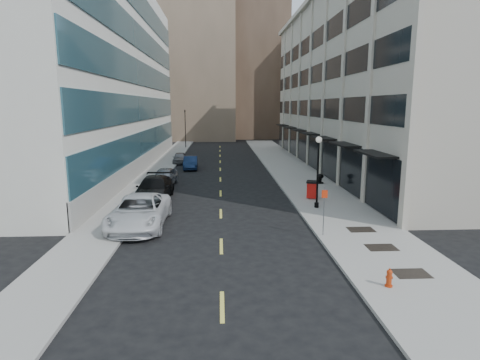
{
  "coord_description": "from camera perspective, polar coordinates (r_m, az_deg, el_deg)",
  "views": [
    {
      "loc": [
        -0.03,
        -16.74,
        6.79
      ],
      "look_at": [
        1.26,
        8.74,
        2.03
      ],
      "focal_mm": 30.0,
      "sensor_mm": 36.0,
      "label": 1
    }
  ],
  "objects": [
    {
      "name": "skyline_tan_far",
      "position": [
        95.85,
        -11.58,
        12.87
      ],
      "size": [
        12.0,
        14.0,
        22.0
      ],
      "primitive_type": "cube",
      "color": "#846C56",
      "rests_on": "ground"
    },
    {
      "name": "traffic_signal",
      "position": [
        64.98,
        -7.84,
        9.52
      ],
      "size": [
        0.66,
        0.66,
        6.98
      ],
      "color": "black",
      "rests_on": "ground"
    },
    {
      "name": "sidewalk_left",
      "position": [
        37.9,
        -12.69,
        0.1
      ],
      "size": [
        3.0,
        80.0,
        0.15
      ],
      "primitive_type": "cube",
      "color": "gray",
      "rests_on": "ground"
    },
    {
      "name": "car_silver_sedan",
      "position": [
        34.97,
        -10.7,
        0.44
      ],
      "size": [
        2.24,
        4.6,
        1.51
      ],
      "primitive_type": "imported",
      "rotation": [
        0.0,
        0.0,
        -0.1
      ],
      "color": "#909398",
      "rests_on": "ground"
    },
    {
      "name": "fire_hydrant",
      "position": [
        16.28,
        20.45,
        -12.9
      ],
      "size": [
        0.29,
        0.29,
        0.71
      ],
      "rotation": [
        0.0,
        0.0,
        -0.34
      ],
      "color": "#C2350D",
      "rests_on": "sidewalk_right"
    },
    {
      "name": "grate_near",
      "position": [
        17.87,
        23.17,
        -12.13
      ],
      "size": [
        1.4,
        1.0,
        0.01
      ],
      "primitive_type": "cube",
      "color": "black",
      "rests_on": "sidewalk_right"
    },
    {
      "name": "skyline_tan_near",
      "position": [
        85.13,
        -5.78,
        15.37
      ],
      "size": [
        14.0,
        18.0,
        28.0
      ],
      "primitive_type": "cube",
      "color": "#846C56",
      "rests_on": "ground"
    },
    {
      "name": "ground",
      "position": [
        18.06,
        -2.65,
        -11.53
      ],
      "size": [
        160.0,
        160.0,
        0.0
      ],
      "primitive_type": "plane",
      "color": "black",
      "rests_on": "ground"
    },
    {
      "name": "skyline_brown",
      "position": [
        89.68,
        2.35,
        17.09
      ],
      "size": [
        12.0,
        16.0,
        34.0
      ],
      "primitive_type": "cube",
      "color": "brown",
      "rests_on": "ground"
    },
    {
      "name": "grate_far",
      "position": [
        22.89,
        16.83,
        -6.76
      ],
      "size": [
        1.4,
        1.0,
        0.01
      ],
      "primitive_type": "cube",
      "color": "black",
      "rests_on": "sidewalk_right"
    },
    {
      "name": "lamppost",
      "position": [
        26.5,
        11.03,
        2.06
      ],
      "size": [
        0.4,
        0.4,
        4.79
      ],
      "color": "black",
      "rests_on": "sidewalk_right"
    },
    {
      "name": "road_centerline",
      "position": [
        34.41,
        -2.8,
        -0.82
      ],
      "size": [
        0.15,
        68.2,
        0.01
      ],
      "color": "#D8CC4C",
      "rests_on": "ground"
    },
    {
      "name": "sidewalk_right",
      "position": [
        38.1,
        8.54,
        0.29
      ],
      "size": [
        5.0,
        80.0,
        0.15
      ],
      "primitive_type": "cube",
      "color": "gray",
      "rests_on": "ground"
    },
    {
      "name": "trash_bin",
      "position": [
        29.48,
        10.22,
        -1.26
      ],
      "size": [
        1.0,
        1.0,
        1.27
      ],
      "rotation": [
        0.0,
        0.0,
        -0.34
      ],
      "color": "#BB110C",
      "rests_on": "sidewalk_right"
    },
    {
      "name": "car_blue_sedan",
      "position": [
        43.68,
        -7.04,
        2.45
      ],
      "size": [
        1.61,
        4.23,
        1.38
      ],
      "primitive_type": "imported",
      "rotation": [
        0.0,
        0.0,
        0.04
      ],
      "color": "#122344",
      "rests_on": "ground"
    },
    {
      "name": "car_grey_sedan",
      "position": [
        48.13,
        -8.58,
        3.12
      ],
      "size": [
        1.67,
        3.88,
        1.31
      ],
      "primitive_type": "imported",
      "rotation": [
        0.0,
        0.0,
        0.03
      ],
      "color": "slate",
      "rests_on": "ground"
    },
    {
      "name": "skyline_stone",
      "position": [
        84.74,
        9.61,
        12.59
      ],
      "size": [
        10.0,
        14.0,
        20.0
      ],
      "primitive_type": "cube",
      "color": "#B4A898",
      "rests_on": "ground"
    },
    {
      "name": "grate_mid",
      "position": [
        20.42,
        19.48,
        -9.03
      ],
      "size": [
        1.4,
        1.0,
        0.01
      ],
      "primitive_type": "cube",
      "color": "black",
      "rests_on": "sidewalk_right"
    },
    {
      "name": "urn_planter",
      "position": [
        35.24,
        11.32,
        0.34
      ],
      "size": [
        0.61,
        0.61,
        0.84
      ],
      "rotation": [
        0.0,
        0.0,
        0.21
      ],
      "color": "black",
      "rests_on": "sidewalk_right"
    },
    {
      "name": "sign_post",
      "position": [
        21.04,
        11.88,
        -3.43
      ],
      "size": [
        0.3,
        0.08,
        2.56
      ],
      "rotation": [
        0.0,
        0.0,
        -0.12
      ],
      "color": "slate",
      "rests_on": "sidewalk_right"
    },
    {
      "name": "car_white_van",
      "position": [
        23.37,
        -14.11,
        -4.39
      ],
      "size": [
        2.97,
        6.41,
        1.78
      ],
      "primitive_type": "imported",
      "rotation": [
        0.0,
        0.0,
        -0.0
      ],
      "color": "silver",
      "rests_on": "ground"
    },
    {
      "name": "car_black_pickup",
      "position": [
        29.61,
        -12.11,
        -1.25
      ],
      "size": [
        2.47,
        5.89,
        1.7
      ],
      "primitive_type": "imported",
      "rotation": [
        0.0,
        0.0,
        -0.02
      ],
      "color": "black",
      "rests_on": "ground"
    },
    {
      "name": "building_left",
      "position": [
        46.65,
        -23.55,
        13.64
      ],
      "size": [
        16.14,
        46.0,
        20.0
      ],
      "color": "silver",
      "rests_on": "ground"
    },
    {
      "name": "building_right",
      "position": [
        46.96,
        18.75,
        12.71
      ],
      "size": [
        15.3,
        46.5,
        18.25
      ],
      "color": "#B4A898",
      "rests_on": "ground"
    }
  ]
}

